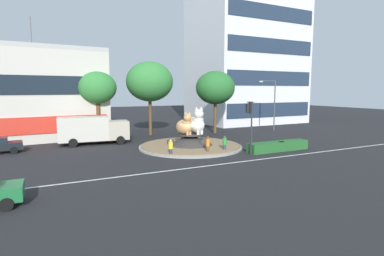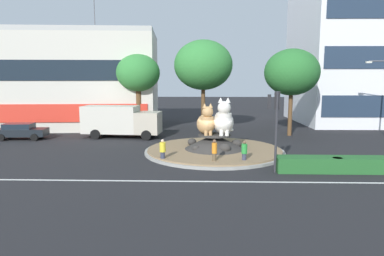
{
  "view_description": "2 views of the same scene",
  "coord_description": "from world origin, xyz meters",
  "views": [
    {
      "loc": [
        -13.39,
        -27.6,
        5.79
      ],
      "look_at": [
        0.58,
        0.84,
        1.87
      ],
      "focal_mm": 28.76,
      "sensor_mm": 36.0,
      "label": 1
    },
    {
      "loc": [
        -0.9,
        -25.46,
        5.49
      ],
      "look_at": [
        -1.66,
        -0.2,
        1.88
      ],
      "focal_mm": 32.35,
      "sensor_mm": 36.0,
      "label": 2
    }
  ],
  "objects": [
    {
      "name": "delivery_box_truck",
      "position": [
        -8.58,
        6.41,
        1.61
      ],
      "size": [
        7.37,
        3.13,
        2.97
      ],
      "rotation": [
        0.0,
        0.0,
        -0.08
      ],
      "color": "#B7AD99",
      "rests_on": "ground"
    },
    {
      "name": "cat_statue_calico",
      "position": [
        -0.62,
        0.01,
        2.25
      ],
      "size": [
        1.75,
        2.48,
        2.34
      ],
      "rotation": [
        0.0,
        0.0,
        -1.32
      ],
      "color": "tan",
      "rests_on": "roundabout_island"
    },
    {
      "name": "office_tower",
      "position": [
        20.24,
        18.92,
        15.38
      ],
      "size": [
        18.22,
        14.25,
        30.76
      ],
      "rotation": [
        0.0,
        0.0,
        0.01
      ],
      "color": "silver",
      "rests_on": "ground"
    },
    {
      "name": "ground_plane",
      "position": [
        0.0,
        0.0,
        0.0
      ],
      "size": [
        160.0,
        160.0,
        0.0
      ],
      "primitive_type": "plane",
      "color": "black"
    },
    {
      "name": "cat_statue_white",
      "position": [
        0.67,
        0.0,
        2.41
      ],
      "size": [
        1.82,
        2.87,
        2.77
      ],
      "rotation": [
        0.0,
        0.0,
        -1.54
      ],
      "color": "silver",
      "rests_on": "roundabout_island"
    },
    {
      "name": "pedestrian_green_shirt",
      "position": [
        1.81,
        -3.58,
        0.81
      ],
      "size": [
        0.38,
        0.38,
        1.55
      ],
      "rotation": [
        0.0,
        0.0,
        0.19
      ],
      "color": "#33384C",
      "rests_on": "ground"
    },
    {
      "name": "lane_centreline",
      "position": [
        0.0,
        -7.43,
        0.0
      ],
      "size": [
        112.0,
        0.2,
        0.01
      ],
      "primitive_type": "cube",
      "color": "silver",
      "rests_on": "ground"
    },
    {
      "name": "roundabout_island",
      "position": [
        0.01,
        0.02,
        0.45
      ],
      "size": [
        10.4,
        10.4,
        1.39
      ],
      "color": "gray",
      "rests_on": "ground"
    },
    {
      "name": "pedestrian_orange_shirt",
      "position": [
        -0.13,
        -3.83,
        0.89
      ],
      "size": [
        0.33,
        0.33,
        1.67
      ],
      "rotation": [
        0.0,
        0.0,
        1.78
      ],
      "color": "brown",
      "rests_on": "ground"
    },
    {
      "name": "third_tree_left",
      "position": [
        -0.83,
        10.18,
        6.84
      ],
      "size": [
        5.94,
        5.94,
        9.39
      ],
      "color": "brown",
      "rests_on": "ground"
    },
    {
      "name": "second_tree_near_tower",
      "position": [
        7.59,
        8.07,
        6.08
      ],
      "size": [
        5.19,
        5.19,
        8.31
      ],
      "color": "brown",
      "rests_on": "ground"
    },
    {
      "name": "traffic_light_mast",
      "position": [
        3.33,
        -5.38,
        3.5
      ],
      "size": [
        0.78,
        0.46,
        4.77
      ],
      "rotation": [
        0.0,
        0.0,
        1.4
      ],
      "color": "#2D2D33",
      "rests_on": "ground"
    },
    {
      "name": "pedestrian_yellow_shirt",
      "position": [
        -3.5,
        -3.28,
        0.81
      ],
      "size": [
        0.4,
        0.4,
        1.57
      ],
      "rotation": [
        0.0,
        0.0,
        0.03
      ],
      "color": "#33384C",
      "rests_on": "ground"
    },
    {
      "name": "litter_bin",
      "position": [
        7.02,
        -5.46,
        0.45
      ],
      "size": [
        0.56,
        0.56,
        0.9
      ],
      "color": "#2D4233",
      "rests_on": "ground"
    },
    {
      "name": "clipped_hedge_strip",
      "position": [
        6.78,
        -5.25,
        0.45
      ],
      "size": [
        6.54,
        1.2,
        0.9
      ],
      "primitive_type": "cube",
      "color": "#235B28",
      "rests_on": "ground"
    },
    {
      "name": "broadleaf_tree_behind_island",
      "position": [
        -7.4,
        9.61,
        6.01
      ],
      "size": [
        4.39,
        4.39,
        7.94
      ],
      "color": "brown",
      "rests_on": "ground"
    },
    {
      "name": "streetlight_arm",
      "position": [
        15.88,
        6.23,
        4.2
      ],
      "size": [
        2.39,
        0.74,
        7.16
      ],
      "rotation": [
        0.0,
        0.0,
        2.89
      ],
      "color": "#4C4C51",
      "rests_on": "ground"
    }
  ]
}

